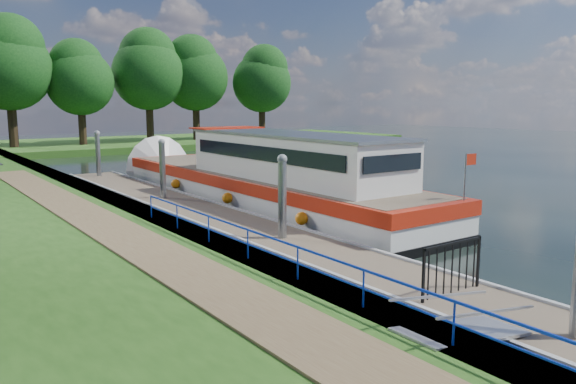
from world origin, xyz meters
TOP-DOWN VIEW (x-y plane):
  - ground at (0.00, 0.00)m, footprint 160.00×160.00m
  - bank_edge at (-2.55, 15.00)m, footprint 1.10×90.00m
  - far_bank at (12.00, 52.00)m, footprint 60.00×18.00m
  - footpath at (-4.40, 8.00)m, footprint 1.60×40.00m
  - blue_fence at (-2.75, 3.00)m, footprint 0.04×18.04m
  - pontoon at (0.00, 13.00)m, footprint 2.50×30.00m
  - mooring_piles at (0.00, 13.00)m, footprint 0.30×27.30m
  - gangway at (-1.85, 0.50)m, footprint 2.58×1.00m
  - gate_panel at (-0.00, 2.20)m, footprint 1.85×0.05m
  - barge at (3.60, 15.92)m, footprint 4.36×21.15m

SIDE VIEW (x-z plane):
  - ground at x=0.00m, z-range 0.00..0.00m
  - pontoon at x=0.00m, z-range -0.10..0.46m
  - far_bank at x=12.00m, z-range 0.00..0.60m
  - bank_edge at x=-2.55m, z-range 0.00..0.78m
  - gangway at x=-1.85m, z-range 0.16..1.09m
  - footpath at x=-4.40m, z-range 0.78..0.83m
  - barge at x=3.60m, z-range -1.30..3.48m
  - gate_panel at x=0.00m, z-range 0.57..1.72m
  - mooring_piles at x=0.00m, z-range -0.50..3.05m
  - blue_fence at x=-2.75m, z-range 0.95..1.67m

